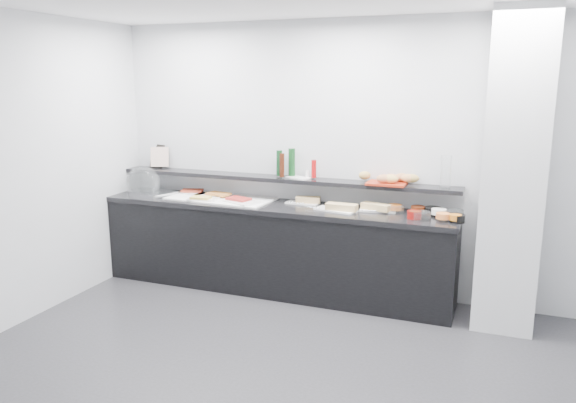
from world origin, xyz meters
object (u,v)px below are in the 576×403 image
(condiment_tray, at_px, (299,178))
(bread_tray, at_px, (387,183))
(carafe, at_px, (446,172))
(sandwich_plate_mid, at_px, (336,210))
(framed_print, at_px, (157,156))
(cloche_base, at_px, (153,192))

(condiment_tray, distance_m, bread_tray, 0.89)
(condiment_tray, height_order, bread_tray, bread_tray)
(bread_tray, height_order, carafe, carafe)
(sandwich_plate_mid, bearing_deg, condiment_tray, 168.18)
(carafe, bearing_deg, framed_print, 177.80)
(condiment_tray, xyz_separation_m, bread_tray, (0.89, -0.02, 0.00))
(cloche_base, xyz_separation_m, condiment_tray, (1.62, 0.18, 0.24))
(sandwich_plate_mid, bearing_deg, framed_print, -174.25)
(carafe, bearing_deg, condiment_tray, 179.16)
(condiment_tray, bearing_deg, bread_tray, 19.60)
(cloche_base, bearing_deg, carafe, 25.59)
(cloche_base, height_order, framed_print, framed_print)
(cloche_base, relative_size, framed_print, 1.90)
(carafe, bearing_deg, sandwich_plate_mid, -168.47)
(cloche_base, xyz_separation_m, framed_print, (-0.12, 0.28, 0.36))
(framed_print, bearing_deg, sandwich_plate_mid, 12.21)
(cloche_base, bearing_deg, sandwich_plate_mid, 21.51)
(condiment_tray, relative_size, bread_tray, 0.66)
(sandwich_plate_mid, xyz_separation_m, bread_tray, (0.44, 0.20, 0.25))
(sandwich_plate_mid, distance_m, framed_print, 2.25)
(framed_print, relative_size, bread_tray, 0.72)
(cloche_base, xyz_separation_m, sandwich_plate_mid, (2.07, -0.04, -0.01))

